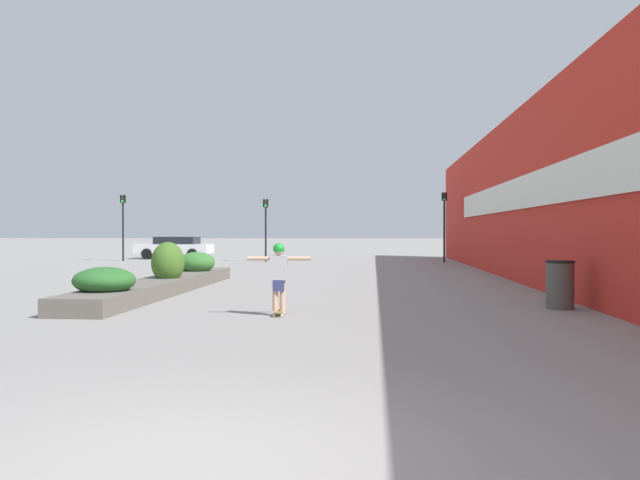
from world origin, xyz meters
name	(u,v)px	position (x,y,z in m)	size (l,w,h in m)	color
ground_plane	(186,468)	(0.00, 0.00, 0.00)	(300.00, 300.00, 0.00)	gray
building_wall_right	(537,193)	(6.42, 15.54, 2.91)	(0.67, 44.10, 5.81)	red
planter_box	(162,279)	(-4.54, 12.57, 0.38)	(1.43, 10.73, 1.41)	#605B54
skateboard	(279,312)	(-0.56, 8.10, 0.07)	(0.24, 0.56, 0.10)	olive
skateboarder	(279,270)	(-0.56, 8.10, 0.93)	(1.29, 0.24, 1.38)	tan
trash_bin	(560,285)	(5.44, 9.76, 0.54)	(0.63, 0.63, 1.07)	#514C47
car_leftmost	(175,247)	(-11.04, 33.68, 0.75)	(4.61, 2.02, 1.38)	silver
car_center_left	(560,246)	(13.00, 35.79, 0.83)	(4.55, 1.94, 1.57)	silver
traffic_light_left	(266,219)	(-4.72, 30.35, 2.40)	(0.28, 0.30, 3.53)	black
traffic_light_right	(444,215)	(5.21, 30.28, 2.59)	(0.28, 0.30, 3.85)	black
traffic_light_far_left	(123,216)	(-13.16, 30.67, 2.58)	(0.28, 0.30, 3.83)	black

